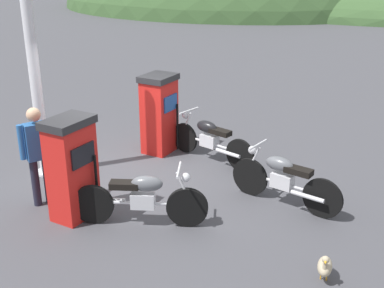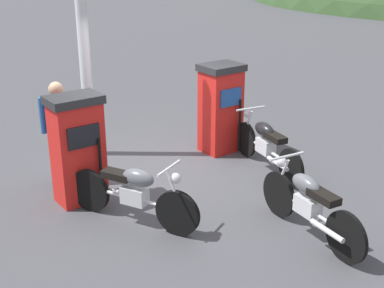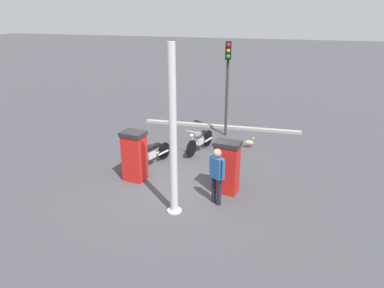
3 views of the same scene
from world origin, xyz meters
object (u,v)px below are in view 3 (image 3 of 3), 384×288
object	(u,v)px
roadside_traffic_light	(228,73)
canopy_support_pole	(173,137)
fuel_pump_near	(227,167)
fuel_pump_far	(134,156)
wandering_duck	(249,142)
motorcycle_extra	(200,140)
attendant_person	(217,173)
motorcycle_near_pump	(228,163)
motorcycle_far_pump	(151,153)

from	to	relation	value
roadside_traffic_light	canopy_support_pole	xyz separation A→B (m)	(-6.55, 0.08, -0.54)
fuel_pump_near	fuel_pump_far	bearing A→B (deg)	90.00
wandering_duck	canopy_support_pole	bearing A→B (deg)	166.69
fuel_pump_far	canopy_support_pole	distance (m)	2.74
motorcycle_extra	wandering_duck	size ratio (longest dim) A/B	4.25
motorcycle_extra	attendant_person	size ratio (longest dim) A/B	1.16
attendant_person	fuel_pump_far	bearing A→B (deg)	75.44
motorcycle_near_pump	canopy_support_pole	distance (m)	3.26
fuel_pump_near	motorcycle_near_pump	size ratio (longest dim) A/B	0.82
motorcycle_near_pump	roadside_traffic_light	distance (m)	4.64
fuel_pump_near	motorcycle_extra	size ratio (longest dim) A/B	0.85
canopy_support_pole	fuel_pump_far	bearing A→B (deg)	51.17
fuel_pump_far	motorcycle_near_pump	world-z (taller)	fuel_pump_far
attendant_person	roadside_traffic_light	bearing A→B (deg)	9.02
fuel_pump_near	roadside_traffic_light	xyz separation A→B (m)	(5.05, 1.05, 1.89)
fuel_pump_far	canopy_support_pole	bearing A→B (deg)	-128.83
attendant_person	wandering_duck	world-z (taller)	attendant_person
fuel_pump_near	motorcycle_near_pump	xyz separation A→B (m)	(1.10, 0.17, -0.38)
fuel_pump_far	motorcycle_far_pump	distance (m)	1.20
motorcycle_far_pump	attendant_person	world-z (taller)	attendant_person
motorcycle_far_pump	roadside_traffic_light	bearing A→B (deg)	-25.68
fuel_pump_near	roadside_traffic_light	size ratio (longest dim) A/B	0.41
motorcycle_extra	wandering_duck	bearing A→B (deg)	-61.61
motorcycle_near_pump	canopy_support_pole	world-z (taller)	canopy_support_pole
fuel_pump_far	roadside_traffic_light	size ratio (longest dim) A/B	0.41
motorcycle_extra	wandering_duck	xyz separation A→B (m)	(0.97, -1.79, -0.27)
motorcycle_far_pump	wandering_duck	xyz separation A→B (m)	(2.75, -3.07, -0.26)
wandering_duck	motorcycle_extra	bearing A→B (deg)	118.39
fuel_pump_far	wandering_duck	distance (m)	5.04
fuel_pump_near	roadside_traffic_light	distance (m)	5.49
fuel_pump_far	fuel_pump_near	bearing A→B (deg)	-90.00
fuel_pump_far	canopy_support_pole	xyz separation A→B (m)	(-1.50, -1.86, 1.34)
fuel_pump_far	wandering_duck	size ratio (longest dim) A/B	3.61
motorcycle_extra	wandering_duck	world-z (taller)	motorcycle_extra
wandering_duck	canopy_support_pole	distance (m)	5.88
fuel_pump_near	wandering_duck	xyz separation A→B (m)	(3.89, -0.15, -0.61)
motorcycle_extra	motorcycle_near_pump	bearing A→B (deg)	-141.14
fuel_pump_near	canopy_support_pole	distance (m)	2.31
motorcycle_far_pump	canopy_support_pole	xyz separation A→B (m)	(-2.65, -1.80, 1.70)
fuel_pump_far	motorcycle_near_pump	xyz separation A→B (m)	(1.10, -2.82, -0.38)
motorcycle_far_pump	motorcycle_extra	world-z (taller)	motorcycle_extra
attendant_person	wandering_duck	size ratio (longest dim) A/B	3.67
motorcycle_extra	canopy_support_pole	xyz separation A→B (m)	(-4.42, -0.51, 1.69)
fuel_pump_far	motorcycle_extra	bearing A→B (deg)	-24.75
motorcycle_near_pump	roadside_traffic_light	bearing A→B (deg)	12.57
motorcycle_near_pump	motorcycle_extra	bearing A→B (deg)	38.86
fuel_pump_far	motorcycle_near_pump	bearing A→B (deg)	-68.66
motorcycle_far_pump	motorcycle_extra	distance (m)	2.19
motorcycle_near_pump	roadside_traffic_light	size ratio (longest dim) A/B	0.50
motorcycle_extra	roadside_traffic_light	bearing A→B (deg)	-15.56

